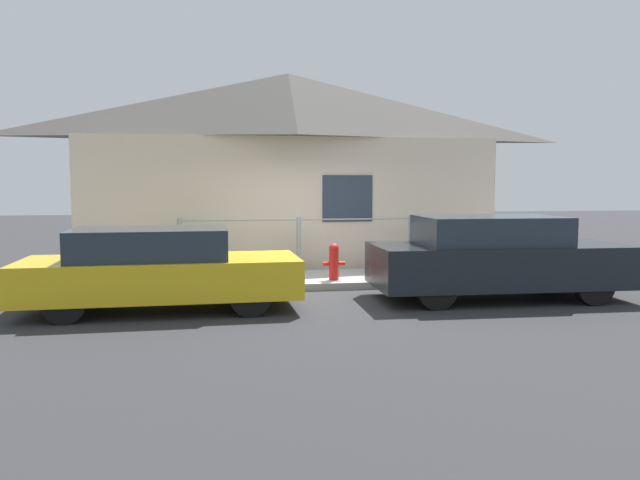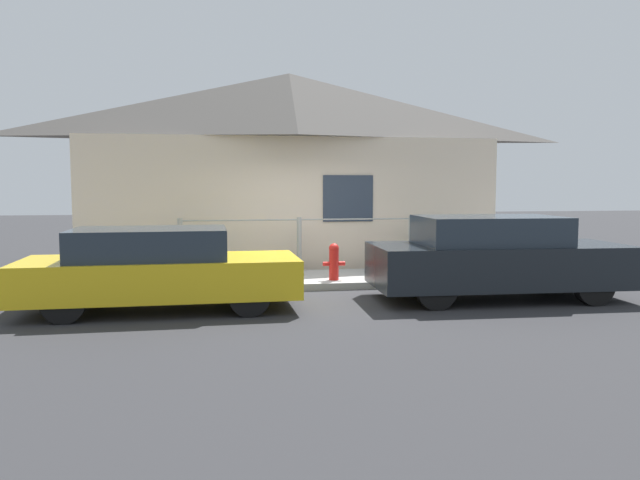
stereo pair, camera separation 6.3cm
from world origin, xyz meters
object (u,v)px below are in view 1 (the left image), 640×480
object	(u,v)px
potted_plant_by_fence	(198,256)
potted_plant_corner	(428,255)
car_right	(496,257)
car_left	(159,269)
potted_plant_near_hydrant	(284,263)
fire_hydrant	(334,261)

from	to	relation	value
potted_plant_by_fence	potted_plant_corner	xyz separation A→B (m)	(4.78, 0.04, -0.08)
car_right	car_left	bearing A→B (deg)	-178.00
car_left	car_right	distance (m)	5.48
car_left	potted_plant_near_hydrant	xyz separation A→B (m)	(2.19, 2.43, -0.26)
potted_plant_near_hydrant	potted_plant_corner	bearing A→B (deg)	7.15
car_left	car_right	world-z (taller)	car_right
potted_plant_corner	potted_plant_near_hydrant	bearing A→B (deg)	-172.85
fire_hydrant	potted_plant_near_hydrant	xyz separation A→B (m)	(-0.86, 0.74, -0.11)
fire_hydrant	potted_plant_near_hydrant	size ratio (longest dim) A/B	1.52
potted_plant_by_fence	potted_plant_near_hydrant	bearing A→B (deg)	-11.91
car_right	fire_hydrant	bearing A→B (deg)	147.19
car_right	fire_hydrant	xyz separation A→B (m)	(-2.43, 1.69, -0.21)
car_left	fire_hydrant	xyz separation A→B (m)	(3.05, 1.69, -0.15)
car_right	potted_plant_corner	xyz separation A→B (m)	(-0.18, 2.82, -0.28)
fire_hydrant	potted_plant_corner	xyz separation A→B (m)	(2.25, 1.13, -0.07)
potted_plant_near_hydrant	fire_hydrant	bearing A→B (deg)	-40.60
car_right	potted_plant_near_hydrant	xyz separation A→B (m)	(-3.29, 2.43, -0.32)
potted_plant_near_hydrant	potted_plant_by_fence	xyz separation A→B (m)	(-1.67, 0.35, 0.12)
car_left	potted_plant_by_fence	distance (m)	2.83
potted_plant_near_hydrant	car_left	bearing A→B (deg)	-132.03
fire_hydrant	potted_plant_near_hydrant	bearing A→B (deg)	139.40
potted_plant_by_fence	car_right	bearing A→B (deg)	-29.26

